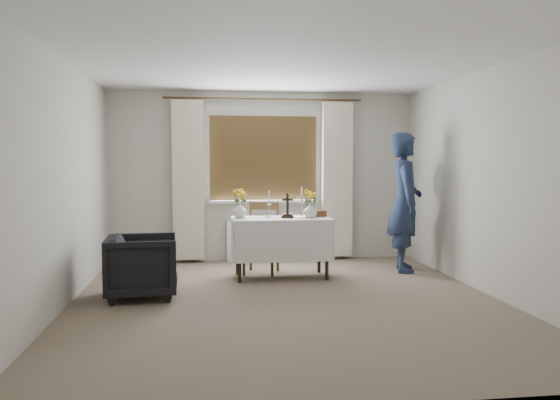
{
  "coord_description": "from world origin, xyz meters",
  "views": [
    {
      "loc": [
        -0.82,
        -5.58,
        1.46
      ],
      "look_at": [
        0.05,
        1.01,
        1.0
      ],
      "focal_mm": 35.0,
      "sensor_mm": 36.0,
      "label": 1
    }
  ],
  "objects_px": {
    "altar_table": "(281,248)",
    "wooden_chair": "(261,238)",
    "wooden_cross": "(288,205)",
    "person": "(405,202)",
    "flower_vase_left": "(240,210)",
    "flower_vase_right": "(310,210)",
    "armchair": "(142,266)"
  },
  "relations": [
    {
      "from": "altar_table",
      "to": "flower_vase_left",
      "type": "xyz_separation_m",
      "value": [
        -0.52,
        0.04,
        0.48
      ]
    },
    {
      "from": "wooden_chair",
      "to": "armchair",
      "type": "relative_size",
      "value": 1.25
    },
    {
      "from": "person",
      "to": "flower_vase_right",
      "type": "relative_size",
      "value": 10.05
    },
    {
      "from": "flower_vase_left",
      "to": "flower_vase_right",
      "type": "distance_m",
      "value": 0.89
    },
    {
      "from": "wooden_chair",
      "to": "person",
      "type": "relative_size",
      "value": 0.51
    },
    {
      "from": "wooden_chair",
      "to": "armchair",
      "type": "distance_m",
      "value": 1.79
    },
    {
      "from": "armchair",
      "to": "wooden_cross",
      "type": "bearing_deg",
      "value": -69.12
    },
    {
      "from": "altar_table",
      "to": "wooden_cross",
      "type": "bearing_deg",
      "value": -14.54
    },
    {
      "from": "person",
      "to": "wooden_cross",
      "type": "relative_size",
      "value": 5.97
    },
    {
      "from": "person",
      "to": "flower_vase_left",
      "type": "height_order",
      "value": "person"
    },
    {
      "from": "altar_table",
      "to": "wooden_chair",
      "type": "bearing_deg",
      "value": 128.29
    },
    {
      "from": "wooden_chair",
      "to": "wooden_cross",
      "type": "relative_size",
      "value": 3.02
    },
    {
      "from": "person",
      "to": "altar_table",
      "type": "bearing_deg",
      "value": 109.28
    },
    {
      "from": "altar_table",
      "to": "armchair",
      "type": "relative_size",
      "value": 1.65
    },
    {
      "from": "person",
      "to": "flower_vase_right",
      "type": "xyz_separation_m",
      "value": [
        -1.33,
        -0.25,
        -0.07
      ]
    },
    {
      "from": "armchair",
      "to": "flower_vase_right",
      "type": "bearing_deg",
      "value": -72.76
    },
    {
      "from": "armchair",
      "to": "flower_vase_left",
      "type": "bearing_deg",
      "value": -56.26
    },
    {
      "from": "wooden_cross",
      "to": "flower_vase_right",
      "type": "bearing_deg",
      "value": 14.29
    },
    {
      "from": "altar_table",
      "to": "person",
      "type": "xyz_separation_m",
      "value": [
        1.7,
        0.21,
        0.55
      ]
    },
    {
      "from": "wooden_cross",
      "to": "altar_table",
      "type": "bearing_deg",
      "value": -177.23
    },
    {
      "from": "wooden_chair",
      "to": "armchair",
      "type": "xyz_separation_m",
      "value": [
        -1.4,
        -1.1,
        -0.13
      ]
    },
    {
      "from": "wooden_cross",
      "to": "flower_vase_left",
      "type": "relative_size",
      "value": 1.63
    },
    {
      "from": "flower_vase_left",
      "to": "altar_table",
      "type": "bearing_deg",
      "value": -4.86
    },
    {
      "from": "wooden_cross",
      "to": "flower_vase_left",
      "type": "xyz_separation_m",
      "value": [
        -0.6,
        0.06,
        -0.06
      ]
    },
    {
      "from": "wooden_chair",
      "to": "flower_vase_right",
      "type": "distance_m",
      "value": 0.78
    },
    {
      "from": "person",
      "to": "wooden_cross",
      "type": "xyz_separation_m",
      "value": [
        -1.62,
        -0.23,
        -0.01
      ]
    },
    {
      "from": "wooden_cross",
      "to": "flower_vase_left",
      "type": "height_order",
      "value": "wooden_cross"
    },
    {
      "from": "person",
      "to": "wooden_cross",
      "type": "distance_m",
      "value": 1.64
    },
    {
      "from": "altar_table",
      "to": "wooden_chair",
      "type": "relative_size",
      "value": 1.32
    },
    {
      "from": "person",
      "to": "wooden_chair",
      "type": "bearing_deg",
      "value": 99.93
    },
    {
      "from": "armchair",
      "to": "wooden_cross",
      "type": "distance_m",
      "value": 1.97
    },
    {
      "from": "altar_table",
      "to": "person",
      "type": "relative_size",
      "value": 0.67
    }
  ]
}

